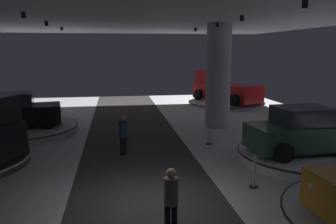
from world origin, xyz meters
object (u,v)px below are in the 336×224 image
display_platform_far_left (18,129)px  visitor_walking_near (171,198)px  display_platform_mid_right (303,156)px  pickup_truck_deep_right (223,89)px  display_platform_deep_right (226,103)px  column_right (218,76)px  display_car_mid_right (304,132)px  visitor_walking_far (123,133)px  display_car_far_left (16,112)px

display_platform_far_left → visitor_walking_near: (6.06, -10.76, 0.73)m
display_platform_mid_right → pickup_truck_deep_right: pickup_truck_deep_right is taller
display_platform_far_left → display_platform_deep_right: 14.73m
display_platform_mid_right → display_platform_deep_right: display_platform_mid_right is taller
column_right → display_car_mid_right: column_right is taller
display_platform_mid_right → visitor_walking_near: 7.32m
column_right → visitor_walking_far: column_right is taller
display_car_mid_right → visitor_walking_far: bearing=165.4°
display_car_far_left → display_platform_deep_right: size_ratio=0.78×
display_platform_far_left → visitor_walking_far: bearing=-41.7°
display_car_far_left → pickup_truck_deep_right: size_ratio=0.78×
display_platform_mid_right → display_platform_deep_right: bearing=84.3°
visitor_walking_far → visitor_walking_near: bearing=-81.8°
column_right → display_car_mid_right: size_ratio=1.27×
visitor_walking_near → display_car_far_left: bearing=119.5°
display_car_far_left → visitor_walking_near: 12.36m
column_right → display_platform_deep_right: bearing=67.7°
column_right → display_platform_far_left: bearing=178.9°
visitor_walking_near → display_car_mid_right: bearing=37.4°
display_platform_mid_right → display_car_mid_right: display_car_mid_right is taller
visitor_walking_near → display_platform_mid_right: bearing=37.3°
display_platform_mid_right → pickup_truck_deep_right: (1.15, 13.26, 1.01)m
column_right → display_car_mid_right: 6.53m
display_car_far_left → pickup_truck_deep_right: pickup_truck_deep_right is taller
pickup_truck_deep_right → column_right: bearing=-110.5°
display_platform_far_left → column_right: bearing=-1.1°
display_car_mid_right → display_platform_far_left: display_car_mid_right is taller
display_platform_mid_right → display_platform_far_left: size_ratio=0.83×
display_platform_far_left → visitor_walking_near: bearing=-60.6°
column_right → display_platform_far_left: 10.67m
display_platform_mid_right → display_platform_far_left: display_platform_mid_right is taller
display_platform_mid_right → pickup_truck_deep_right: 13.35m
display_car_mid_right → display_platform_far_left: (-11.82, 6.34, -0.95)m
display_platform_far_left → display_car_far_left: (-0.03, -0.00, 0.91)m
column_right → display_platform_deep_right: size_ratio=0.97×
display_car_mid_right → display_platform_deep_right: bearing=84.1°
display_car_far_left → display_platform_far_left: bearing=9.2°
display_platform_far_left → visitor_walking_far: 6.96m
display_car_mid_right → pickup_truck_deep_right: size_ratio=0.76×
display_car_mid_right → display_car_far_left: size_ratio=0.97×
pickup_truck_deep_right → visitor_walking_far: size_ratio=3.56×
display_platform_mid_right → display_platform_deep_right: size_ratio=0.86×
display_platform_deep_right → visitor_walking_near: visitor_walking_near is taller
display_platform_mid_right → display_car_far_left: display_car_far_left is taller
visitor_walking_far → display_platform_far_left: bearing=138.3°
display_platform_mid_right → visitor_walking_far: bearing=165.5°
display_platform_far_left → visitor_walking_near: visitor_walking_near is taller
display_platform_far_left → pickup_truck_deep_right: pickup_truck_deep_right is taller
pickup_truck_deep_right → visitor_walking_near: size_ratio=3.56×
display_car_far_left → visitor_walking_near: display_car_far_left is taller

